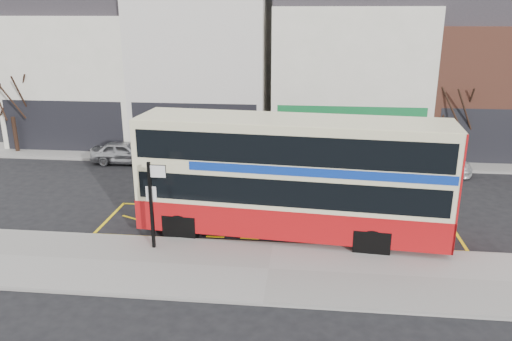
# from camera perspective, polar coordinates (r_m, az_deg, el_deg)

# --- Properties ---
(ground) EXTENTS (120.00, 120.00, 0.00)m
(ground) POSITION_cam_1_polar(r_m,az_deg,el_deg) (18.85, 2.04, -8.18)
(ground) COLOR black
(ground) RESTS_ON ground
(pavement) EXTENTS (40.00, 4.00, 0.15)m
(pavement) POSITION_cam_1_polar(r_m,az_deg,el_deg) (16.78, 1.46, -11.35)
(pavement) COLOR gray
(pavement) RESTS_ON ground
(kerb) EXTENTS (40.00, 0.15, 0.15)m
(kerb) POSITION_cam_1_polar(r_m,az_deg,el_deg) (18.48, 1.96, -8.47)
(kerb) COLOR gray
(kerb) RESTS_ON ground
(far_pavement) EXTENTS (50.00, 3.00, 0.15)m
(far_pavement) POSITION_cam_1_polar(r_m,az_deg,el_deg) (29.12, 3.64, 1.40)
(far_pavement) COLOR gray
(far_pavement) RESTS_ON ground
(road_markings) EXTENTS (14.00, 3.40, 0.01)m
(road_markings) POSITION_cam_1_polar(r_m,az_deg,el_deg) (20.30, 2.38, -6.20)
(road_markings) COLOR yellow
(road_markings) RESTS_ON ground
(terrace_far_left) EXTENTS (8.00, 8.01, 10.80)m
(terrace_far_left) POSITION_cam_1_polar(r_m,az_deg,el_deg) (35.29, -18.79, 11.24)
(terrace_far_left) COLOR white
(terrace_far_left) RESTS_ON ground
(terrace_left) EXTENTS (8.00, 8.01, 11.80)m
(terrace_left) POSITION_cam_1_polar(r_m,az_deg,el_deg) (32.73, -5.74, 12.51)
(terrace_left) COLOR silver
(terrace_left) RESTS_ON ground
(terrace_green_shop) EXTENTS (9.00, 8.01, 11.30)m
(terrace_green_shop) POSITION_cam_1_polar(r_m,az_deg,el_deg) (32.16, 10.53, 11.77)
(terrace_green_shop) COLOR white
(terrace_green_shop) RESTS_ON ground
(terrace_right) EXTENTS (9.00, 8.01, 10.30)m
(terrace_right) POSITION_cam_1_polar(r_m,az_deg,el_deg) (34.07, 25.97, 9.79)
(terrace_right) COLOR brown
(terrace_right) RESTS_ON ground
(double_decker_bus) EXTENTS (11.61, 3.58, 4.57)m
(double_decker_bus) POSITION_cam_1_polar(r_m,az_deg,el_deg) (18.55, 4.20, -0.65)
(double_decker_bus) COLOR beige
(double_decker_bus) RESTS_ON ground
(bus_stop_post) EXTENTS (0.79, 0.14, 3.19)m
(bus_stop_post) POSITION_cam_1_polar(r_m,az_deg,el_deg) (17.75, -11.73, -3.04)
(bus_stop_post) COLOR black
(bus_stop_post) RESTS_ON pavement
(car_silver) EXTENTS (3.75, 1.57, 1.27)m
(car_silver) POSITION_cam_1_polar(r_m,az_deg,el_deg) (29.17, -14.78, 2.01)
(car_silver) COLOR #B5B6BB
(car_silver) RESTS_ON ground
(car_grey) EXTENTS (4.50, 1.94, 1.44)m
(car_grey) POSITION_cam_1_polar(r_m,az_deg,el_deg) (27.50, 5.45, 1.77)
(car_grey) COLOR #46494E
(car_grey) RESTS_ON ground
(car_white) EXTENTS (4.78, 2.66, 1.31)m
(car_white) POSITION_cam_1_polar(r_m,az_deg,el_deg) (28.03, 19.00, 1.03)
(car_white) COLOR silver
(car_white) RESTS_ON ground
(street_tree_left) EXTENTS (2.82, 2.82, 6.08)m
(street_tree_left) POSITION_cam_1_polar(r_m,az_deg,el_deg) (32.96, -26.49, 8.76)
(street_tree_left) COLOR black
(street_tree_left) RESTS_ON ground
(street_tree_right) EXTENTS (2.59, 2.59, 5.58)m
(street_tree_right) POSITION_cam_1_polar(r_m,az_deg,el_deg) (29.62, 21.97, 7.84)
(street_tree_right) COLOR black
(street_tree_right) RESTS_ON ground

